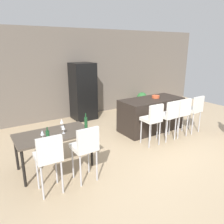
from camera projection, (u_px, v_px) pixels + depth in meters
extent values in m
plane|color=tan|center=(149.00, 144.00, 5.49)|extent=(10.00, 10.00, 0.00)
cube|color=#665B51|center=(89.00, 73.00, 7.63)|extent=(10.00, 0.12, 2.90)
cube|color=black|center=(151.00, 114.00, 6.32)|extent=(1.82, 0.84, 0.92)
cube|color=silver|center=(151.00, 119.00, 5.32)|extent=(0.41, 0.41, 0.08)
cube|color=silver|center=(156.00, 112.00, 5.12)|extent=(0.40, 0.07, 0.36)
cylinder|color=#B2B2B7|center=(141.00, 132.00, 5.47)|extent=(0.03, 0.03, 0.61)
cylinder|color=#B2B2B7|center=(151.00, 129.00, 5.63)|extent=(0.03, 0.03, 0.61)
cylinder|color=#B2B2B7|center=(149.00, 136.00, 5.21)|extent=(0.03, 0.03, 0.61)
cylinder|color=#B2B2B7|center=(160.00, 133.00, 5.37)|extent=(0.03, 0.03, 0.61)
cube|color=silver|center=(167.00, 115.00, 5.61)|extent=(0.41, 0.41, 0.08)
cube|color=silver|center=(173.00, 109.00, 5.41)|extent=(0.40, 0.07, 0.36)
cylinder|color=#B2B2B7|center=(157.00, 128.00, 5.75)|extent=(0.03, 0.03, 0.61)
cylinder|color=#B2B2B7|center=(166.00, 125.00, 5.92)|extent=(0.03, 0.03, 0.61)
cylinder|color=#B2B2B7|center=(167.00, 131.00, 5.49)|extent=(0.03, 0.03, 0.61)
cylinder|color=#B2B2B7|center=(175.00, 129.00, 5.66)|extent=(0.03, 0.03, 0.61)
cube|color=silver|center=(179.00, 113.00, 5.84)|extent=(0.41, 0.41, 0.08)
cube|color=silver|center=(185.00, 106.00, 5.64)|extent=(0.40, 0.07, 0.36)
cylinder|color=#B2B2B7|center=(170.00, 124.00, 6.00)|extent=(0.03, 0.03, 0.61)
cylinder|color=#B2B2B7|center=(178.00, 122.00, 6.15)|extent=(0.03, 0.03, 0.61)
cylinder|color=#B2B2B7|center=(179.00, 128.00, 5.73)|extent=(0.03, 0.03, 0.61)
cylinder|color=#B2B2B7|center=(187.00, 126.00, 5.89)|extent=(0.03, 0.03, 0.61)
cube|color=silver|center=(192.00, 110.00, 6.11)|extent=(0.42, 0.42, 0.08)
cube|color=silver|center=(199.00, 103.00, 5.92)|extent=(0.40, 0.08, 0.36)
cylinder|color=#B2B2B7|center=(183.00, 121.00, 6.25)|extent=(0.03, 0.03, 0.61)
cylinder|color=#B2B2B7|center=(190.00, 119.00, 6.43)|extent=(0.03, 0.03, 0.61)
cylinder|color=#B2B2B7|center=(192.00, 124.00, 6.00)|extent=(0.03, 0.03, 0.61)
cylinder|color=#B2B2B7|center=(199.00, 122.00, 6.18)|extent=(0.03, 0.03, 0.61)
cube|color=#4C4238|center=(53.00, 134.00, 4.24)|extent=(1.43, 0.77, 0.04)
cylinder|color=black|center=(16.00, 154.00, 4.27)|extent=(0.05, 0.05, 0.70)
cylinder|color=black|center=(78.00, 139.00, 4.95)|extent=(0.05, 0.05, 0.70)
cylinder|color=black|center=(24.00, 169.00, 3.75)|extent=(0.05, 0.05, 0.70)
cylinder|color=black|center=(92.00, 150.00, 4.42)|extent=(0.05, 0.05, 0.70)
cube|color=silver|center=(48.00, 156.00, 3.54)|extent=(0.41, 0.41, 0.08)
cube|color=silver|center=(50.00, 148.00, 3.34)|extent=(0.40, 0.07, 0.36)
cylinder|color=#B2B2B7|center=(38.00, 173.00, 3.70)|extent=(0.03, 0.03, 0.61)
cylinder|color=#B2B2B7|center=(56.00, 168.00, 3.85)|extent=(0.03, 0.03, 0.61)
cylinder|color=#B2B2B7|center=(42.00, 183.00, 3.43)|extent=(0.03, 0.03, 0.61)
cylinder|color=#B2B2B7|center=(62.00, 177.00, 3.59)|extent=(0.03, 0.03, 0.61)
cube|color=silver|center=(84.00, 147.00, 3.87)|extent=(0.41, 0.41, 0.08)
cube|color=silver|center=(88.00, 139.00, 3.68)|extent=(0.40, 0.07, 0.36)
cylinder|color=#B2B2B7|center=(73.00, 163.00, 4.02)|extent=(0.03, 0.03, 0.61)
cylinder|color=#B2B2B7|center=(88.00, 158.00, 4.19)|extent=(0.03, 0.03, 0.61)
cylinder|color=#B2B2B7|center=(81.00, 171.00, 3.76)|extent=(0.03, 0.03, 0.61)
cylinder|color=#B2B2B7|center=(97.00, 165.00, 3.93)|extent=(0.03, 0.03, 0.61)
cylinder|color=#194723|center=(48.00, 136.00, 3.84)|extent=(0.06, 0.06, 0.20)
cylinder|color=#194723|center=(47.00, 129.00, 3.81)|extent=(0.02, 0.02, 0.07)
cylinder|color=#194723|center=(86.00, 124.00, 4.37)|extent=(0.06, 0.06, 0.26)
cylinder|color=#194723|center=(86.00, 116.00, 4.33)|extent=(0.02, 0.02, 0.08)
cylinder|color=silver|center=(64.00, 133.00, 4.24)|extent=(0.06, 0.06, 0.00)
cylinder|color=silver|center=(64.00, 131.00, 4.22)|extent=(0.01, 0.01, 0.08)
cone|color=silver|center=(63.00, 127.00, 4.20)|extent=(0.07, 0.07, 0.09)
cylinder|color=silver|center=(62.00, 127.00, 4.57)|extent=(0.06, 0.06, 0.00)
cylinder|color=silver|center=(62.00, 125.00, 4.56)|extent=(0.01, 0.01, 0.08)
cone|color=silver|center=(62.00, 121.00, 4.53)|extent=(0.07, 0.07, 0.09)
cylinder|color=silver|center=(43.00, 139.00, 3.97)|extent=(0.06, 0.06, 0.00)
cylinder|color=silver|center=(43.00, 137.00, 3.95)|extent=(0.01, 0.01, 0.08)
cone|color=silver|center=(42.00, 133.00, 3.93)|extent=(0.07, 0.07, 0.09)
cube|color=black|center=(83.00, 91.00, 7.19)|extent=(0.72, 0.68, 1.84)
cylinder|color=#C6512D|center=(156.00, 97.00, 6.30)|extent=(0.22, 0.22, 0.07)
cylinder|color=#996B4C|center=(142.00, 105.00, 8.72)|extent=(0.24, 0.24, 0.22)
sphere|color=#2D6B33|center=(142.00, 97.00, 8.63)|extent=(0.41, 0.41, 0.41)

